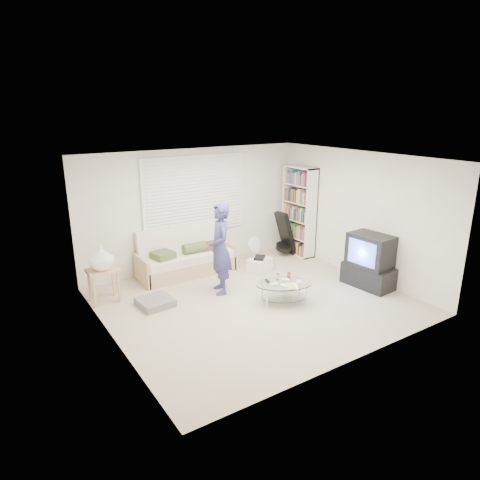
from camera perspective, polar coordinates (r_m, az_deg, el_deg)
ground at (r=7.66m, az=2.01°, el=-8.14°), size 5.00×5.00×0.00m
room_shell at (r=7.51m, az=0.03°, el=4.51°), size 5.02×4.52×2.51m
window_blinds at (r=8.98m, az=-6.00°, el=6.01°), size 2.32×0.08×1.62m
futon_sofa at (r=8.84m, az=-7.25°, el=-2.52°), size 1.97×0.80×0.96m
grey_floor_pillow at (r=7.62m, az=-11.23°, el=-8.12°), size 0.60×0.60×0.12m
side_table at (r=7.75m, az=-17.98°, el=-2.55°), size 0.53×0.42×1.04m
bookshelf at (r=9.88m, az=7.85°, el=3.81°), size 0.32×0.86×2.04m
guitar_case at (r=9.88m, az=6.03°, el=0.50°), size 0.44×0.38×1.01m
floor_fan at (r=9.40m, az=1.86°, el=-1.01°), size 0.37×0.24×0.59m
storage_bin at (r=8.92m, az=2.61°, el=-3.32°), size 0.56×0.46×0.34m
tv_unit at (r=8.45m, az=16.85°, el=-2.77°), size 0.58×0.98×1.03m
coffee_table at (r=7.51m, az=5.91°, el=-6.22°), size 1.17×0.98×0.49m
standing_person at (r=7.73m, az=-2.66°, el=-1.16°), size 0.57×0.71×1.69m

